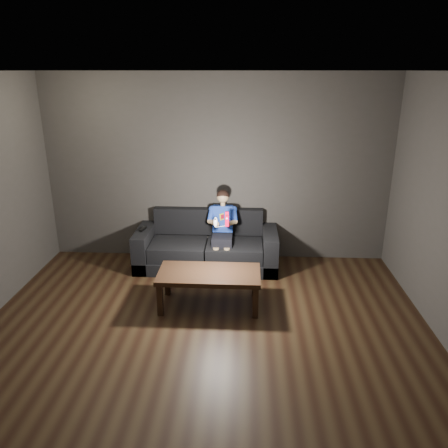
{
  "coord_description": "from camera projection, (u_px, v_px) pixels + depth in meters",
  "views": [
    {
      "loc": [
        0.42,
        -3.69,
        2.71
      ],
      "look_at": [
        0.15,
        1.55,
        0.85
      ],
      "focal_mm": 35.0,
      "sensor_mm": 36.0,
      "label": 1
    }
  ],
  "objects": [
    {
      "name": "floor",
      "position": [
        201.0,
        354.0,
        4.4
      ],
      "size": [
        5.0,
        5.0,
        0.0
      ],
      "primitive_type": "plane",
      "color": "black",
      "rests_on": "ground"
    },
    {
      "name": "ceiling",
      "position": [
        195.0,
        71.0,
        3.5
      ],
      "size": [
        5.0,
        5.0,
        0.02
      ],
      "primitive_type": "cube",
      "color": "silver",
      "rests_on": "back_wall"
    },
    {
      "name": "sofa",
      "position": [
        207.0,
        248.0,
        6.35
      ],
      "size": [
        2.01,
        0.87,
        0.78
      ],
      "color": "black",
      "rests_on": "floor"
    },
    {
      "name": "back_wall",
      "position": [
        217.0,
        169.0,
        6.3
      ],
      "size": [
        5.0,
        0.04,
        2.7
      ],
      "primitive_type": "cube",
      "color": "#393532",
      "rests_on": "ground"
    },
    {
      "name": "wii_remote_red",
      "position": [
        227.0,
        219.0,
        5.7
      ],
      "size": [
        0.05,
        0.08,
        0.2
      ],
      "color": "#C70028",
      "rests_on": "child"
    },
    {
      "name": "wii_remote_black",
      "position": [
        143.0,
        229.0,
        6.22
      ],
      "size": [
        0.07,
        0.17,
        0.03
      ],
      "color": "black",
      "rests_on": "sofa"
    },
    {
      "name": "coffee_table",
      "position": [
        209.0,
        277.0,
        5.2
      ],
      "size": [
        1.22,
        0.61,
        0.44
      ],
      "color": "black",
      "rests_on": "floor"
    },
    {
      "name": "nunchuk_white",
      "position": [
        215.0,
        222.0,
        5.73
      ],
      "size": [
        0.06,
        0.08,
        0.14
      ],
      "color": "white",
      "rests_on": "child"
    },
    {
      "name": "child",
      "position": [
        223.0,
        223.0,
        6.15
      ],
      "size": [
        0.42,
        0.52,
        1.04
      ],
      "color": "black",
      "rests_on": "sofa"
    }
  ]
}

